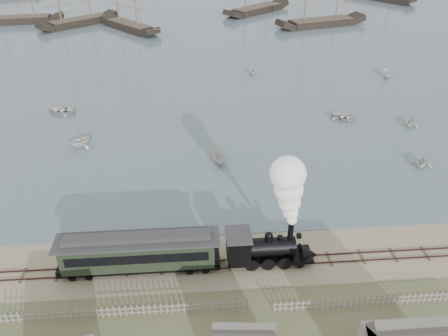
{
  "coord_description": "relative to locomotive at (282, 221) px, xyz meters",
  "views": [
    {
      "loc": [
        -0.71,
        -30.27,
        27.87
      ],
      "look_at": [
        2.27,
        8.64,
        3.5
      ],
      "focal_mm": 35.0,
      "sensor_mm": 36.0,
      "label": 1
    }
  ],
  "objects": [
    {
      "name": "picket_fence_west",
      "position": [
        -12.87,
        -5.0,
        -4.7
      ],
      "size": [
        19.0,
        0.1,
        1.2
      ],
      "primitive_type": null,
      "color": "gray",
      "rests_on": "ground"
    },
    {
      "name": "rowboat_3",
      "position": [
        14.89,
        28.31,
        -4.24
      ],
      "size": [
        4.59,
        4.79,
        0.81
      ],
      "primitive_type": "imported",
      "rotation": [
        0.0,
        0.0,
        0.91
      ],
      "color": "silver",
      "rests_on": "harbor_water"
    },
    {
      "name": "rowboat_1",
      "position": [
        -21.89,
        22.91,
        -3.74
      ],
      "size": [
        4.47,
        4.54,
        1.81
      ],
      "primitive_type": "imported",
      "rotation": [
        0.0,
        0.0,
        2.26
      ],
      "color": "silver",
      "rests_on": "harbor_water"
    },
    {
      "name": "locomotive",
      "position": [
        0.0,
        0.0,
        0.0
      ],
      "size": [
        8.2,
        3.06,
        10.22
      ],
      "color": "black",
      "rests_on": "ground"
    },
    {
      "name": "beached_dinghy",
      "position": [
        -13.01,
        3.21,
        -4.31
      ],
      "size": [
        3.33,
        4.19,
        0.78
      ],
      "primitive_type": "imported",
      "rotation": [
        0.0,
        0.0,
        1.38
      ],
      "color": "silver",
      "rests_on": "ground"
    },
    {
      "name": "rowboat_8",
      "position": [
        20.12,
        14.75,
        -3.89
      ],
      "size": [
        3.73,
        3.63,
        1.5
      ],
      "primitive_type": "imported",
      "rotation": [
        0.0,
        0.0,
        2.55
      ],
      "color": "silver",
      "rests_on": "harbor_water"
    },
    {
      "name": "ground",
      "position": [
        -6.37,
        2.0,
        -4.7
      ],
      "size": [
        600.0,
        600.0,
        0.0
      ],
      "primitive_type": "plane",
      "color": "tan",
      "rests_on": "ground"
    },
    {
      "name": "rowboat_4",
      "position": [
        23.5,
        25.42,
        -3.89
      ],
      "size": [
        3.76,
        3.66,
        1.51
      ],
      "primitive_type": "imported",
      "rotation": [
        0.0,
        0.0,
        5.67
      ],
      "color": "silver",
      "rests_on": "harbor_water"
    },
    {
      "name": "rowboat_2",
      "position": [
        -4.35,
        17.8,
        -3.93
      ],
      "size": [
        3.83,
        1.8,
        1.43
      ],
      "primitive_type": "imported",
      "rotation": [
        0.0,
        0.0,
        3.25
      ],
      "color": "silver",
      "rests_on": "harbor_water"
    },
    {
      "name": "rail_track",
      "position": [
        -6.37,
        0.0,
        -4.66
      ],
      "size": [
        120.0,
        1.8,
        0.16
      ],
      "color": "#37231E",
      "rests_on": "ground"
    },
    {
      "name": "rowboat_6",
      "position": [
        -27.0,
        33.78,
        -4.19
      ],
      "size": [
        4.04,
        4.97,
        0.91
      ],
      "primitive_type": "imported",
      "rotation": [
        0.0,
        0.0,
        4.48
      ],
      "color": "silver",
      "rests_on": "harbor_water"
    },
    {
      "name": "rowboat_7",
      "position": [
        3.86,
        48.36,
        -3.95
      ],
      "size": [
        2.91,
        2.61,
        1.37
      ],
      "primitive_type": "imported",
      "rotation": [
        0.0,
        0.0,
        0.15
      ],
      "color": "silver",
      "rests_on": "harbor_water"
    },
    {
      "name": "rowboat_5",
      "position": [
        27.98,
        44.88,
        -4.04
      ],
      "size": [
        3.34,
        2.14,
        1.21
      ],
      "primitive_type": "imported",
      "rotation": [
        0.0,
        0.0,
        2.8
      ],
      "color": "silver",
      "rests_on": "harbor_water"
    },
    {
      "name": "picket_fence_east",
      "position": [
        6.13,
        -5.5,
        -4.7
      ],
      "size": [
        15.0,
        0.1,
        1.2
      ],
      "primitive_type": null,
      "color": "gray",
      "rests_on": "ground"
    },
    {
      "name": "passenger_coach",
      "position": [
        -12.23,
        0.0,
        -2.57
      ],
      "size": [
        13.84,
        2.67,
        3.36
      ],
      "color": "black",
      "rests_on": "ground"
    }
  ]
}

